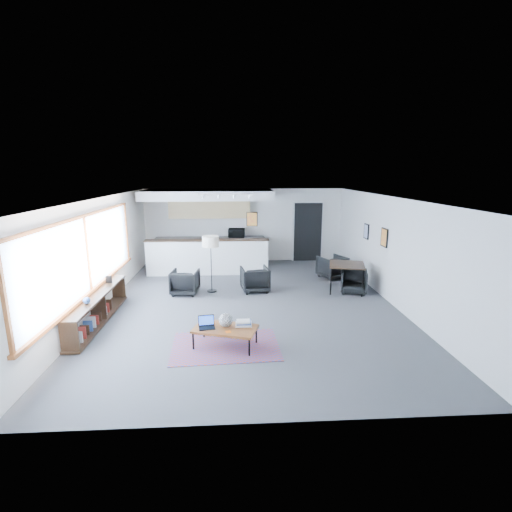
{
  "coord_description": "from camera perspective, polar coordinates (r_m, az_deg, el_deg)",
  "views": [
    {
      "loc": [
        -0.36,
        -8.7,
        3.21
      ],
      "look_at": [
        0.19,
        0.4,
        1.11
      ],
      "focal_mm": 26.0,
      "sensor_mm": 36.0,
      "label": 1
    }
  ],
  "objects": [
    {
      "name": "room",
      "position": [
        8.91,
        -1.04,
        0.59
      ],
      "size": [
        7.02,
        9.02,
        2.62
      ],
      "color": "#474749",
      "rests_on": "ground"
    },
    {
      "name": "window",
      "position": [
        8.58,
        -24.56,
        -0.03
      ],
      "size": [
        0.1,
        5.95,
        1.66
      ],
      "color": "#8CBFFF",
      "rests_on": "room"
    },
    {
      "name": "console",
      "position": [
        8.69,
        -23.2,
        -7.51
      ],
      "size": [
        0.35,
        3.0,
        0.8
      ],
      "color": "black",
      "rests_on": "floor"
    },
    {
      "name": "kitchenette",
      "position": [
        12.57,
        -7.24,
        4.48
      ],
      "size": [
        4.2,
        1.96,
        2.6
      ],
      "color": "white",
      "rests_on": "floor"
    },
    {
      "name": "doorway",
      "position": [
        13.56,
        7.94,
        3.78
      ],
      "size": [
        1.1,
        0.12,
        2.15
      ],
      "color": "black",
      "rests_on": "room"
    },
    {
      "name": "track_light",
      "position": [
        10.92,
        -4.7,
        9.34
      ],
      "size": [
        1.6,
        0.07,
        0.15
      ],
      "color": "silver",
      "rests_on": "room"
    },
    {
      "name": "wall_art_lower",
      "position": [
        10.01,
        19.13,
        2.7
      ],
      "size": [
        0.03,
        0.38,
        0.48
      ],
      "color": "black",
      "rests_on": "room"
    },
    {
      "name": "wall_art_upper",
      "position": [
        11.21,
        16.61,
        3.65
      ],
      "size": [
        0.03,
        0.34,
        0.44
      ],
      "color": "black",
      "rests_on": "room"
    },
    {
      "name": "kilim_rug",
      "position": [
        7.17,
        -4.7,
        -13.64
      ],
      "size": [
        2.05,
        1.44,
        0.01
      ],
      "rotation": [
        0.0,
        0.0,
        0.05
      ],
      "color": "#5F354A",
      "rests_on": "floor"
    },
    {
      "name": "coffee_table",
      "position": [
        7.02,
        -4.75,
        -11.15
      ],
      "size": [
        1.28,
        0.93,
        0.38
      ],
      "rotation": [
        0.0,
        0.0,
        -0.3
      ],
      "color": "brown",
      "rests_on": "floor"
    },
    {
      "name": "laptop",
      "position": [
        7.05,
        -7.62,
        -10.32
      ],
      "size": [
        0.33,
        0.28,
        0.21
      ],
      "rotation": [
        0.0,
        0.0,
        0.16
      ],
      "color": "black",
      "rests_on": "coffee_table"
    },
    {
      "name": "ceramic_pot",
      "position": [
        7.01,
        -4.7,
        -9.79
      ],
      "size": [
        0.26,
        0.26,
        0.26
      ],
      "rotation": [
        0.0,
        0.0,
        -0.19
      ],
      "color": "gray",
      "rests_on": "coffee_table"
    },
    {
      "name": "book_stack",
      "position": [
        7.08,
        -1.93,
        -10.25
      ],
      "size": [
        0.3,
        0.24,
        0.09
      ],
      "rotation": [
        0.0,
        0.0,
        -0.0
      ],
      "color": "silver",
      "rests_on": "coffee_table"
    },
    {
      "name": "coaster",
      "position": [
        6.83,
        -4.3,
        -11.54
      ],
      "size": [
        0.12,
        0.12,
        0.01
      ],
      "rotation": [
        0.0,
        0.0,
        0.27
      ],
      "color": "#E5590C",
      "rests_on": "coffee_table"
    },
    {
      "name": "armchair_left",
      "position": [
        10.05,
        -10.87,
        -3.78
      ],
      "size": [
        0.76,
        0.72,
        0.71
      ],
      "primitive_type": "imported",
      "rotation": [
        0.0,
        0.0,
        3.03
      ],
      "color": "black",
      "rests_on": "floor"
    },
    {
      "name": "armchair_right",
      "position": [
        10.09,
        -0.18,
        -3.4
      ],
      "size": [
        0.8,
        0.76,
        0.73
      ],
      "primitive_type": "imported",
      "rotation": [
        0.0,
        0.0,
        3.29
      ],
      "color": "black",
      "rests_on": "floor"
    },
    {
      "name": "floor_lamp",
      "position": [
        9.89,
        -6.99,
        1.91
      ],
      "size": [
        0.46,
        0.46,
        1.53
      ],
      "rotation": [
        0.0,
        0.0,
        -0.05
      ],
      "color": "black",
      "rests_on": "floor"
    },
    {
      "name": "dining_table",
      "position": [
        10.28,
        13.8,
        -1.55
      ],
      "size": [
        1.11,
        1.11,
        0.77
      ],
      "rotation": [
        0.0,
        0.0,
        -0.26
      ],
      "color": "black",
      "rests_on": "floor"
    },
    {
      "name": "dining_chair_near",
      "position": [
        10.31,
        14.79,
        -3.89
      ],
      "size": [
        0.7,
        0.68,
        0.59
      ],
      "primitive_type": "imported",
      "rotation": [
        0.0,
        0.0,
        -0.29
      ],
      "color": "black",
      "rests_on": "floor"
    },
    {
      "name": "dining_chair_far",
      "position": [
        11.59,
        11.62,
        -1.76
      ],
      "size": [
        0.8,
        0.78,
        0.64
      ],
      "primitive_type": "imported",
      "rotation": [
        0.0,
        0.0,
        3.55
      ],
      "color": "black",
      "rests_on": "floor"
    },
    {
      "name": "microwave",
      "position": [
        13.02,
        -3.01,
        3.71
      ],
      "size": [
        0.59,
        0.36,
        0.38
      ],
      "primitive_type": "imported",
      "rotation": [
        0.0,
        0.0,
        -0.1
      ],
      "color": "black",
      "rests_on": "kitchenette"
    }
  ]
}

